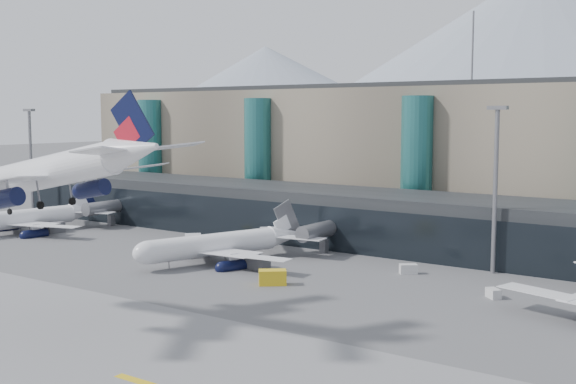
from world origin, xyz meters
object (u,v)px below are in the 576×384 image
object	(u,v)px
veh_c	(257,262)
lightmast_left	(31,157)
jet_parked_mid	(230,237)
veh_h	(273,277)
hero_jet	(64,162)
lightmast_mid	(496,180)
jet_parked_left	(35,212)
veh_g	(493,293)
veh_f	(55,228)
veh_b	(196,240)
veh_d	(408,269)

from	to	relation	value
veh_c	lightmast_left	bearing A→B (deg)	174.99
jet_parked_mid	veh_h	bearing A→B (deg)	-101.91
hero_jet	jet_parked_mid	world-z (taller)	hero_jet
veh_c	veh_h	size ratio (longest dim) A/B	1.03
lightmast_mid	jet_parked_mid	size ratio (longest dim) A/B	0.77
lightmast_mid	veh_h	world-z (taller)	lightmast_mid
lightmast_left	hero_jet	size ratio (longest dim) A/B	0.77
jet_parked_left	veh_g	distance (m)	96.83
veh_f	veh_h	world-z (taller)	veh_h
veh_b	jet_parked_left	bearing A→B (deg)	118.47
veh_g	veh_b	bearing A→B (deg)	-144.95
veh_c	veh_f	size ratio (longest dim) A/B	1.05
lightmast_left	veh_g	xyz separation A→B (m)	(115.20, -11.87, -13.78)
lightmast_left	veh_f	world-z (taller)	lightmast_left
veh_f	veh_h	bearing A→B (deg)	-96.76
veh_d	veh_h	world-z (taller)	veh_h
veh_f	veh_g	xyz separation A→B (m)	(92.29, -0.59, -0.43)
hero_jet	lightmast_mid	bearing A→B (deg)	59.12
jet_parked_mid	veh_g	size ratio (longest dim) A/B	15.11
hero_jet	veh_g	size ratio (longest dim) A/B	15.08
veh_g	lightmast_left	bearing A→B (deg)	-143.23
lightmast_left	veh_g	distance (m)	116.63
hero_jet	jet_parked_mid	xyz separation A→B (m)	(-8.26, 39.43, -14.97)
lightmast_left	veh_g	size ratio (longest dim) A/B	11.67
veh_f	lightmast_mid	bearing A→B (deg)	-77.41
lightmast_mid	veh_d	bearing A→B (deg)	-143.01
veh_g	veh_h	size ratio (longest dim) A/B	0.56
veh_b	veh_d	size ratio (longest dim) A/B	0.86
jet_parked_left	veh_b	xyz separation A→B (m)	(36.83, 8.79, -3.40)
veh_f	veh_g	bearing A→B (deg)	-87.09
lightmast_mid	veh_g	distance (m)	20.93
lightmast_left	jet_parked_left	world-z (taller)	lightmast_left
lightmast_mid	hero_jet	xyz separation A→B (m)	(-30.91, -55.17, 4.58)
jet_parked_mid	veh_c	world-z (taller)	jet_parked_mid
veh_h	veh_d	bearing A→B (deg)	15.05
jet_parked_left	veh_h	size ratio (longest dim) A/B	8.46
veh_b	veh_c	xyz separation A→B (m)	(23.17, -11.50, 0.47)
veh_g	jet_parked_mid	bearing A→B (deg)	-136.23
veh_c	veh_g	bearing A→B (deg)	11.52
hero_jet	veh_b	distance (m)	56.89
lightmast_left	veh_h	bearing A→B (deg)	-14.59
lightmast_mid	veh_b	size ratio (longest dim) A/B	11.48
jet_parked_left	jet_parked_mid	size ratio (longest dim) A/B	1.00
veh_b	veh_g	xyz separation A→B (m)	(59.93, -7.99, -0.00)
jet_parked_mid	veh_h	world-z (taller)	jet_parked_mid
veh_c	veh_h	xyz separation A→B (m)	(8.24, -7.19, -0.03)
jet_parked_left	veh_c	xyz separation A→B (m)	(60.00, -2.70, -2.93)
veh_c	hero_jet	bearing A→B (deg)	-82.90
veh_d	jet_parked_mid	bearing A→B (deg)	156.10
jet_parked_mid	lightmast_mid	bearing A→B (deg)	-48.22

